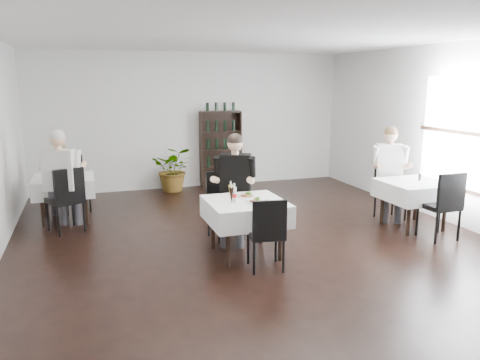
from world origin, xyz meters
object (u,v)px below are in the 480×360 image
wine_shelf (221,150)px  potted_tree (174,169)px  diner_main (235,180)px  main_table (245,211)px

wine_shelf → potted_tree: wine_shelf is taller
wine_shelf → potted_tree: size_ratio=1.76×
diner_main → potted_tree: bearing=94.0°
main_table → potted_tree: size_ratio=1.04×
wine_shelf → diner_main: size_ratio=1.08×
wine_shelf → diner_main: bearing=-103.1°
main_table → diner_main: diner_main is taller
main_table → diner_main: (0.04, 0.60, 0.32)m
potted_tree → wine_shelf: bearing=8.6°
potted_tree → main_table: bearing=-87.1°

